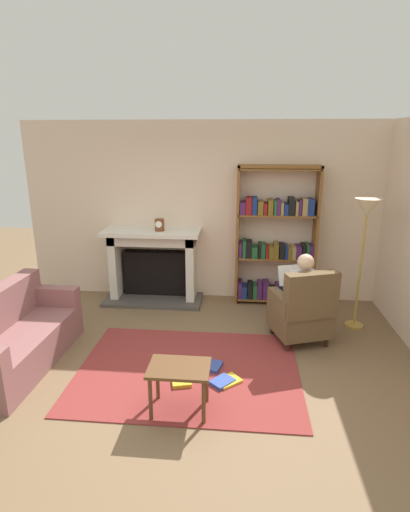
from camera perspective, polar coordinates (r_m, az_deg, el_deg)
The scene contains 12 objects.
ground at distance 4.33m, azimuth -2.93°, elevation -18.07°, with size 14.00×14.00×0.00m, color brown.
back_wall at distance 6.20m, azimuth 0.24°, elevation 6.24°, with size 5.60×0.10×2.70m, color beige.
area_rug at distance 4.58m, azimuth -2.38°, elevation -15.89°, with size 2.40×1.80×0.01m, color maroon.
fireplace at distance 6.26m, azimuth -7.27°, elevation -0.94°, with size 1.50×0.64×1.12m.
mantel_clock at distance 5.98m, azimuth -6.47°, elevation 4.41°, with size 0.14×0.14×0.18m.
bookshelf at distance 6.07m, azimuth 9.96°, elevation 2.07°, with size 1.18×0.32×2.08m.
armchair_reading at distance 5.08m, azimuth 13.70°, elevation -7.56°, with size 0.81×0.79×0.97m.
seated_reader at distance 5.11m, azimuth 13.25°, elevation -5.04°, with size 0.48×0.59×1.14m.
sofa_floral at distance 4.99m, azimuth -25.37°, elevation -10.56°, with size 0.76×1.72×0.85m.
side_table at distance 3.81m, azimuth -3.68°, elevation -16.35°, with size 0.56×0.39×0.47m.
scattered_books at distance 4.42m, azimuth 1.15°, elevation -16.83°, with size 0.74×0.56×0.04m.
floor_lamp at distance 5.43m, azimuth 21.89°, elevation 4.83°, with size 0.32×0.32×1.73m.
Camera 1 is at (0.54, -3.53, 2.46)m, focal length 28.20 mm.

